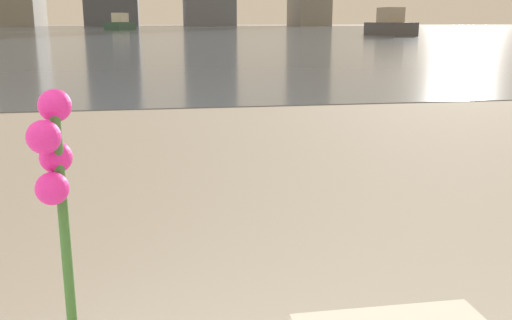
# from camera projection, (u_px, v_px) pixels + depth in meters

# --- Properties ---
(harbor_water) EXTENTS (180.00, 110.00, 0.01)m
(harbor_water) POSITION_uv_depth(u_px,v_px,m) (162.00, 31.00, 59.49)
(harbor_water) COLOR slate
(harbor_water) RESTS_ON ground_plane
(harbor_boat_1) EXTENTS (2.01, 5.20, 1.92)m
(harbor_boat_1) POSITION_uv_depth(u_px,v_px,m) (390.00, 26.00, 40.05)
(harbor_boat_1) COLOR #4C4C51
(harbor_boat_1) RESTS_ON harbor_water
(harbor_boat_2) EXTENTS (3.28, 5.25, 1.86)m
(harbor_boat_2) POSITION_uv_depth(u_px,v_px,m) (120.00, 24.00, 62.84)
(harbor_boat_2) COLOR #335647
(harbor_boat_2) RESTS_ON harbor_water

